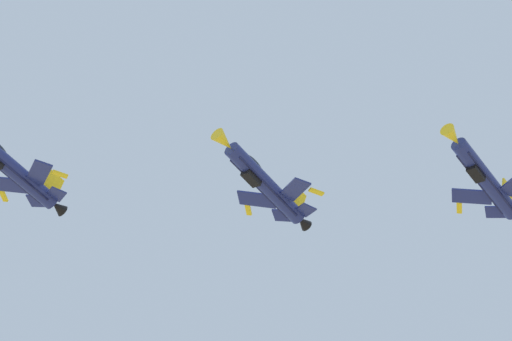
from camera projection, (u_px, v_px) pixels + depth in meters
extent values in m
cylinder|color=navy|center=(11.00, 168.00, 98.98)|extent=(12.04, 4.67, 1.70)
cube|color=#141947|center=(10.00, 171.00, 98.69)|extent=(10.13, 3.99, 0.81)
cone|color=black|center=(58.00, 207.00, 102.46)|extent=(1.89, 1.72, 1.36)
cube|color=navy|center=(39.00, 173.00, 98.26)|extent=(2.79, 4.40, 1.44)
cube|color=yellow|center=(60.00, 174.00, 97.58)|extent=(1.69, 0.96, 0.40)
cube|color=navy|center=(8.00, 185.00, 101.36)|extent=(4.15, 4.28, 1.44)
cube|color=yellow|center=(3.00, 196.00, 103.19)|extent=(1.58, 1.53, 0.40)
cube|color=navy|center=(56.00, 194.00, 100.70)|extent=(1.96, 2.35, 0.81)
cube|color=navy|center=(38.00, 201.00, 102.51)|extent=(2.65, 2.74, 0.81)
cube|color=yellow|center=(51.00, 183.00, 102.57)|extent=(2.76, 1.59, 2.54)
cylinder|color=navy|center=(266.00, 184.00, 101.32)|extent=(12.04, 4.67, 1.70)
cube|color=#141947|center=(265.00, 188.00, 101.05)|extent=(10.13, 3.99, 0.86)
cone|color=yellow|center=(224.00, 141.00, 97.64)|extent=(2.72, 2.12, 1.56)
cone|color=black|center=(302.00, 222.00, 104.80)|extent=(1.89, 1.72, 1.36)
ellipsoid|color=#192333|center=(252.00, 164.00, 100.34)|extent=(3.45, 2.17, 1.40)
cube|color=black|center=(251.00, 177.00, 99.73)|extent=(2.46, 1.83, 1.16)
cube|color=navy|center=(294.00, 190.00, 100.55)|extent=(2.78, 4.36, 1.58)
cube|color=yellow|center=(316.00, 192.00, 99.83)|extent=(1.69, 0.96, 0.41)
cube|color=navy|center=(257.00, 199.00, 103.77)|extent=(4.13, 4.25, 1.58)
cube|color=yellow|center=(248.00, 209.00, 105.64)|extent=(1.59, 1.53, 0.41)
cube|color=navy|center=(305.00, 210.00, 103.01)|extent=(1.96, 2.33, 0.88)
cube|color=navy|center=(283.00, 215.00, 104.89)|extent=(2.63, 2.72, 0.88)
cube|color=yellow|center=(296.00, 198.00, 104.87)|extent=(2.78, 1.67, 2.52)
cylinder|color=navy|center=(486.00, 180.00, 101.15)|extent=(12.04, 4.67, 1.70)
cube|color=#141947|center=(486.00, 183.00, 100.85)|extent=(10.13, 3.99, 0.77)
cone|color=yellow|center=(453.00, 137.00, 97.46)|extent=(2.72, 2.12, 1.56)
ellipsoid|color=#192333|center=(475.00, 160.00, 100.19)|extent=(3.44, 2.12, 1.35)
cube|color=black|center=(476.00, 173.00, 99.52)|extent=(2.45, 1.80, 1.10)
cube|color=navy|center=(472.00, 196.00, 103.48)|extent=(4.18, 4.31, 1.31)
cube|color=yellow|center=(459.00, 208.00, 105.26)|extent=(1.58, 1.52, 0.38)
cube|color=navy|center=(496.00, 212.00, 104.65)|extent=(2.66, 2.75, 0.74)
cube|color=yellow|center=(508.00, 194.00, 104.77)|extent=(2.74, 1.51, 2.56)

